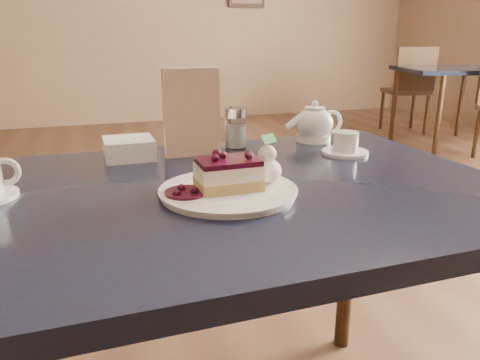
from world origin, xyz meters
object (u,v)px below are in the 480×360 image
object	(u,v)px
dessert_plate	(228,192)
bg_table_far_right	(447,138)
main_table	(221,223)
tea_set	(320,129)
cheesecake_slice	(228,174)

from	to	relation	value
dessert_plate	bg_table_far_right	distance (m)	4.12
main_table	tea_set	distance (m)	0.48
main_table	bg_table_far_right	xyz separation A→B (m)	(3.02, 2.67, -0.59)
tea_set	bg_table_far_right	bearing A→B (deg)	41.91
main_table	cheesecake_slice	bearing A→B (deg)	-90.00
cheesecake_slice	main_table	bearing A→B (deg)	90.00
tea_set	dessert_plate	bearing A→B (deg)	-137.95
dessert_plate	cheesecake_slice	xyz separation A→B (m)	(0.00, -0.00, 0.03)
dessert_plate	tea_set	size ratio (longest dim) A/B	0.94
main_table	dessert_plate	distance (m)	0.10
dessert_plate	tea_set	distance (m)	0.50
tea_set	bg_table_far_right	size ratio (longest dim) A/B	0.15
cheesecake_slice	tea_set	world-z (taller)	tea_set
cheesecake_slice	tea_set	distance (m)	0.49
dessert_plate	bg_table_far_right	world-z (taller)	dessert_plate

